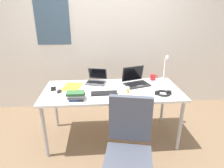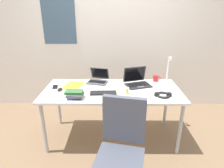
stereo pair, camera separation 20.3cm
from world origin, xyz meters
name	(u,v)px [view 2 (the right image)]	position (x,y,z in m)	size (l,w,h in m)	color
ground_plane	(112,136)	(0.00, 0.00, 0.00)	(12.00, 12.00, 0.00)	#7A6047
wall_back	(112,36)	(0.00, 1.10, 1.30)	(6.00, 0.13, 2.60)	silver
desk	(112,94)	(0.00, 0.00, 0.68)	(1.80, 0.80, 0.74)	white
desk_lamp	(168,69)	(0.80, 0.28, 0.94)	(0.12, 0.18, 0.40)	white
laptop_near_mouse	(98,80)	(-0.21, 0.28, 0.78)	(0.33, 0.31, 0.20)	#515459
laptop_back_left	(137,82)	(0.35, 0.17, 0.79)	(0.40, 0.36, 0.24)	#232326
external_keyboard	(103,93)	(-0.11, -0.13, 0.75)	(0.33, 0.12, 0.02)	black
computer_mouse	(60,89)	(-0.68, -0.03, 0.76)	(0.06, 0.10, 0.03)	black
cell_phone	(55,87)	(-0.78, 0.08, 0.74)	(0.06, 0.14, 0.01)	black
headphones	(163,95)	(0.63, -0.20, 0.76)	(0.21, 0.18, 0.04)	black
pill_bottle	(127,91)	(0.19, -0.12, 0.78)	(0.04, 0.04, 0.08)	gold
book_stack	(75,94)	(-0.45, -0.26, 0.79)	(0.22, 0.16, 0.09)	navy
paper_folder_by_keyboard	(74,85)	(-0.54, 0.14, 0.74)	(0.23, 0.31, 0.01)	gold
coffee_mug	(156,78)	(0.64, 0.32, 0.78)	(0.11, 0.08, 0.09)	#B21E23
office_chair	(121,158)	(0.09, -0.88, 0.40)	(0.52, 0.58, 0.97)	black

